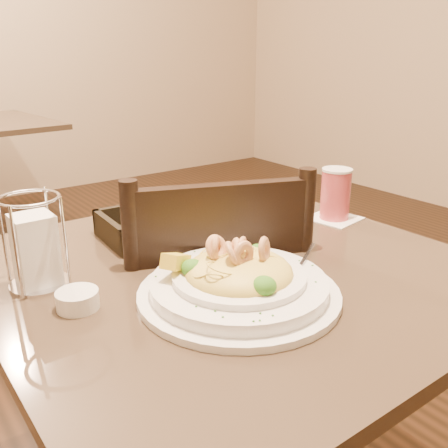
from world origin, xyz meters
TOP-DOWN VIEW (x-y plane):
  - main_table at (0.00, 0.00)m, footprint 0.90×0.90m
  - dining_chair_near at (0.05, 0.16)m, footprint 0.54×0.54m
  - pasta_bowl at (-0.07, -0.12)m, footprint 0.38×0.35m
  - drink_glass at (0.38, 0.07)m, footprint 0.13×0.13m
  - bread_basket at (-0.05, 0.23)m, footprint 0.22×0.19m
  - napkin_caddy at (-0.33, 0.13)m, footprint 0.11×0.11m
  - side_plate at (0.21, 0.22)m, footprint 0.21×0.21m
  - butter_ramekin at (-0.31, 0.01)m, footprint 0.07×0.07m

SIDE VIEW (x-z plane):
  - dining_chair_near at x=0.05m, z-range 0.03..0.96m
  - main_table at x=0.00m, z-range 0.14..0.89m
  - side_plate at x=0.21m, z-range 0.75..0.76m
  - butter_ramekin at x=-0.31m, z-range 0.75..0.78m
  - bread_basket at x=-0.05m, z-range 0.74..0.80m
  - pasta_bowl at x=-0.07m, z-range 0.73..0.84m
  - drink_glass at x=0.38m, z-range 0.75..0.88m
  - napkin_caddy at x=-0.33m, z-range 0.74..0.91m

